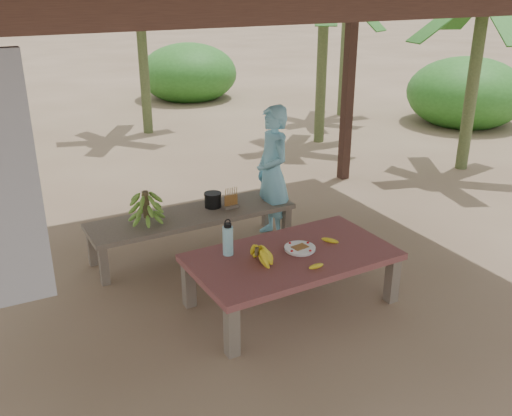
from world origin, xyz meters
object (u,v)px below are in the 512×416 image
work_table (292,260)px  bench (193,218)px  ripe_banana_bunch (257,255)px  plate (300,249)px  cooking_pot (213,200)px  water_flask (228,240)px  woman (272,173)px

work_table → bench: size_ratio=0.83×
ripe_banana_bunch → plate: (0.46, 0.05, -0.06)m
plate → cooking_pot: (-0.22, 1.43, 0.01)m
work_table → plate: bearing=13.6°
plate → water_flask: bearing=159.3°
bench → water_flask: (-0.11, -1.13, 0.25)m
plate → woman: size_ratio=0.19×
bench → ripe_banana_bunch: 1.42m
water_flask → cooking_pot: (0.38, 1.21, -0.12)m
work_table → ripe_banana_bunch: 0.39m
water_flask → woman: woman is taller
plate → cooking_pot: 1.45m
water_flask → work_table: bearing=-26.9°
ripe_banana_bunch → cooking_pot: size_ratio=1.51×
ripe_banana_bunch → bench: bearing=91.2°
ripe_banana_bunch → cooking_pot: ripe_banana_bunch is taller
water_flask → woman: (1.06, 1.11, 0.11)m
work_table → water_flask: bearing=151.2°
cooking_pot → plate: bearing=-81.2°
work_table → ripe_banana_bunch: ripe_banana_bunch is taller
cooking_pot → bench: bearing=-164.2°
bench → water_flask: water_flask is taller
woman → bench: bearing=-85.9°
water_flask → woman: size_ratio=0.22×
ripe_banana_bunch → cooking_pot: (0.24, 1.48, -0.06)m
bench → cooking_pot: bearing=14.7°
ripe_banana_bunch → plate: ripe_banana_bunch is taller
work_table → ripe_banana_bunch: (-0.36, -0.02, 0.15)m
work_table → plate: plate is taller
plate → bench: bearing=109.8°
water_flask → cooking_pot: 1.27m
bench → ripe_banana_bunch: size_ratio=8.15×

